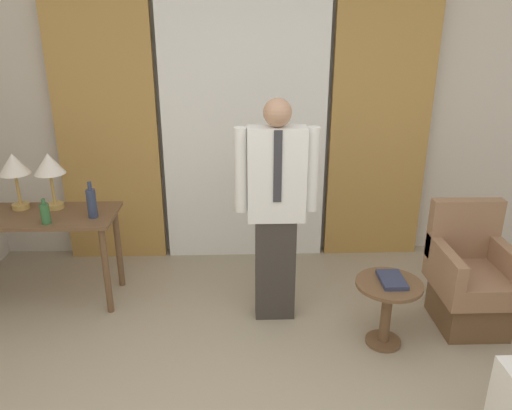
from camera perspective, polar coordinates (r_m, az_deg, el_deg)
The scene contains 13 objects.
wall_back at distance 4.53m, azimuth -1.36°, elevation 10.69°, with size 10.00×0.06×2.70m.
curtain_sheer_center at distance 4.42m, azimuth -1.34°, elevation 9.62°, with size 1.44×0.06×2.58m.
curtain_drape_left at distance 4.57m, azimuth -16.77°, elevation 9.12°, with size 0.88×0.06×2.58m.
curtain_drape_right at distance 4.59m, azimuth 14.04°, elevation 9.44°, with size 0.88×0.06×2.58m.
desk at distance 4.19m, azimuth -23.96°, elevation -2.41°, with size 1.25×0.53×0.74m.
table_lamp_left at distance 4.21m, azimuth -25.93°, elevation 3.89°, with size 0.23×0.23×0.44m.
table_lamp_right at distance 4.11m, azimuth -22.55°, elevation 4.03°, with size 0.23×0.23×0.44m.
bottle_near_edge at distance 3.89m, azimuth -18.27°, elevation 0.24°, with size 0.07×0.07×0.28m.
bottle_by_lamp at distance 3.91m, azimuth -22.96°, elevation -0.88°, with size 0.07×0.07×0.19m.
person at distance 3.52m, azimuth 2.31°, elevation 0.02°, with size 0.58×0.20×1.65m.
armchair at distance 4.00m, azimuth 23.23°, elevation -8.03°, with size 0.52×0.59×0.90m.
side_table at distance 3.57m, azimuth 14.77°, elevation -10.70°, with size 0.45×0.45×0.48m.
book at distance 3.51m, azimuth 15.27°, elevation -8.25°, with size 0.16×0.25×0.03m.
Camera 1 is at (-0.04, -1.78, 2.17)m, focal length 35.00 mm.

